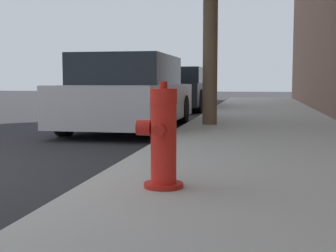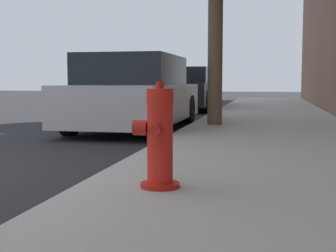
% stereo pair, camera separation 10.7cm
% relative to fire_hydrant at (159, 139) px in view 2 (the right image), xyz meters
% --- Properties ---
extents(sidewalk_slab, '(3.00, 40.00, 0.13)m').
position_rel_fire_hydrant_xyz_m(sidewalk_slab, '(0.84, 0.38, -0.44)').
color(sidewalk_slab, '#A8A59E').
rests_on(sidewalk_slab, ground_plane).
extents(fire_hydrant, '(0.36, 0.38, 0.81)m').
position_rel_fire_hydrant_xyz_m(fire_hydrant, '(0.00, 0.00, 0.00)').
color(fire_hydrant, red).
rests_on(fire_hydrant, sidewalk_slab).
extents(parked_car_near, '(1.83, 4.40, 1.44)m').
position_rel_fire_hydrant_xyz_m(parked_car_near, '(-1.76, 5.41, 0.19)').
color(parked_car_near, '#B7B7BC').
rests_on(parked_car_near, ground_plane).
extents(parked_car_mid, '(1.84, 4.56, 1.39)m').
position_rel_fire_hydrant_xyz_m(parked_car_mid, '(-1.87, 11.85, 0.18)').
color(parked_car_mid, black).
rests_on(parked_car_mid, ground_plane).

